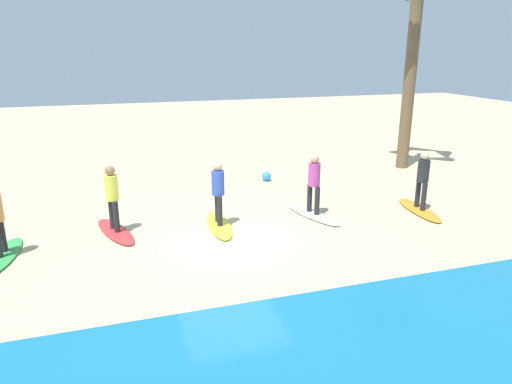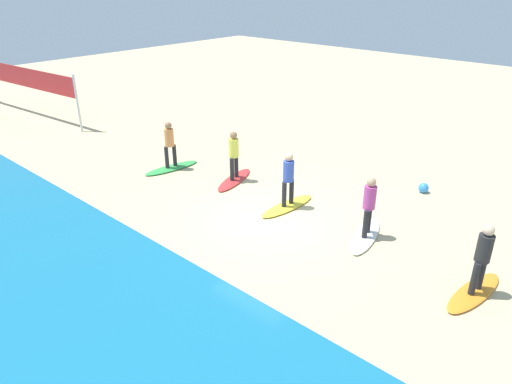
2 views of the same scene
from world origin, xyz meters
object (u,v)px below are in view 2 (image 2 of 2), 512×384
Objects in this scene: surfer_yellow at (288,176)px; beach_ball at (424,188)px; volleyball_net at (19,78)px; surfboard_white at (365,236)px; surfer_orange at (483,254)px; surfboard_orange at (474,292)px; surfboard_green at (172,168)px; surfer_green at (169,141)px; surfboard_red at (234,180)px; surfboard_yellow at (287,206)px; surfer_white at (369,202)px; surfer_red at (234,152)px.

surfer_yellow reaches higher than beach_ball.
beach_ball is (-18.40, -4.43, -1.63)m from volleyball_net.
surfer_orange is at bearing 63.69° from surfboard_white.
surfboard_orange and surfboard_green have the same top height.
surfer_orange is at bearing -179.63° from volleyball_net.
surfer_green is 8.64m from beach_ball.
surfboard_green is at bearing -90.37° from surfboard_red.
surfer_green is at bearing 28.69° from beach_ball.
surfboard_orange is at bearing 63.69° from surfboard_white.
surfer_green is (10.64, -0.17, 0.99)m from surfboard_orange.
surfboard_red is (5.21, -0.34, 0.00)m from surfboard_white.
surfboard_yellow is at bearing 102.19° from surfboard_green.
beach_ball is at bearing 165.59° from surfboard_white.
surfer_white is at bearing -177.81° from volleyball_net.
surfer_orange is 21.51m from volleyball_net.
surfer_red is (2.56, -0.35, 0.00)m from surfer_yellow.
surfer_red reaches higher than surfboard_red.
surfer_red is at bearing -3.78° from surfer_white.
surfer_white is (3.02, -0.57, 0.99)m from surfboard_orange.
surfer_orange reaches higher than beach_ball.
surfboard_yellow is 6.59× the size of beach_ball.
surfer_orange is at bearing 100.16° from surfboard_orange.
surfboard_white is 1.00× the size of surfboard_yellow.
surfer_red is 2.52m from surfer_green.
surfer_green reaches higher than surfboard_green.
surfer_yellow is at bearing 172.20° from surfer_red.
surfboard_red is (8.23, -0.91, 0.00)m from surfboard_orange.
surfboard_orange is at bearing 87.90° from surfboard_yellow.
surfboard_orange is 1.28× the size of surfer_white.
surfboard_white is 0.99m from surfer_white.
surfer_white reaches higher than surfboard_red.
surfboard_orange is 1.00× the size of surfboard_red.
volleyball_net reaches higher than surfboard_red.
surfer_green is (7.62, 0.40, 0.00)m from surfer_white.
surfboard_white is 1.28× the size of surfer_yellow.
surfer_yellow is (5.66, -0.56, 0.99)m from surfboard_orange.
surfboard_orange and surfboard_white have the same top height.
surfboard_red is at bearing 33.37° from beach_ball.
surfer_green is at bearing -90.37° from surfboard_red.
surfer_red is 2.71m from surfboard_green.
surfboard_red is at bearing 114.87° from surfboard_green.
surfer_white is 7.63m from surfer_green.
surfer_white is 2.82m from surfboard_yellow.
volleyball_net reaches higher than surfboard_white.
surfer_white is 0.78× the size of surfboard_green.
surfer_green is at bearing -84.31° from surfboard_orange.
surfer_yellow is (2.64, 0.01, 0.99)m from surfboard_white.
surfer_orange is 8.28m from surfer_red.
surfboard_red is 1.00× the size of surfboard_green.
surfer_red is 13.33m from volleyball_net.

